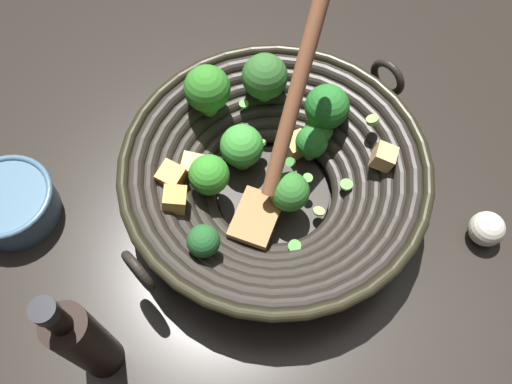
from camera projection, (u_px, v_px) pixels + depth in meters
The scene contains 5 objects.
ground_plane at pixel (273, 197), 0.70m from camera, with size 4.00×4.00×0.00m, color #28231E.
wok at pixel (273, 172), 0.65m from camera, with size 0.38×0.40×0.25m.
soy_sauce_bottle at pixel (84, 341), 0.53m from camera, with size 0.05×0.05×0.20m.
prep_bowl at pixel (11, 203), 0.67m from camera, with size 0.12×0.12×0.05m.
garlic_bulb at pixel (486, 229), 0.65m from camera, with size 0.04×0.04×0.04m, color silver.
Camera 1 is at (0.11, -0.30, 0.62)m, focal length 37.12 mm.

